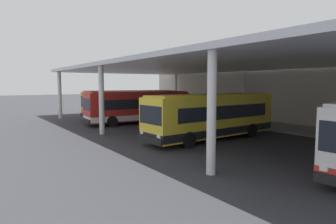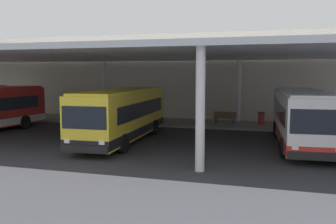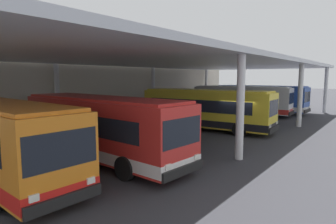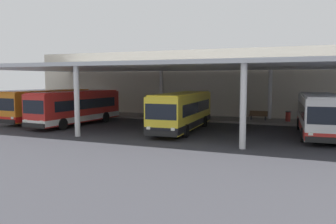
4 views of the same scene
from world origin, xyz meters
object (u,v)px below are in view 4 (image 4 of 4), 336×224
at_px(bus_second_bay, 77,107).
at_px(bus_middle_bay, 182,111).
at_px(bus_nearest_bay, 49,105).
at_px(bus_far_bay, 318,114).
at_px(bench_waiting, 258,115).
at_px(trash_bin, 288,116).

bearing_deg(bus_second_bay, bus_middle_bay, 0.15).
bearing_deg(bus_nearest_bay, bus_second_bay, -15.58).
height_order(bus_far_bay, bench_waiting, bus_far_bay).
bearing_deg(bus_middle_bay, bus_nearest_bay, 175.45).
xyz_separation_m(bus_second_bay, bench_waiting, (15.66, 8.77, -0.99)).
distance_m(bus_nearest_bay, bus_middle_bay, 15.04).
height_order(bus_nearest_bay, bench_waiting, bus_nearest_bay).
relative_size(bus_second_bay, bus_far_bay, 1.00).
xyz_separation_m(bus_middle_bay, bus_far_bay, (10.40, 1.48, 0.00)).
xyz_separation_m(bus_far_bay, trash_bin, (-2.52, 7.19, -0.98)).
bearing_deg(bus_nearest_bay, bus_far_bay, 0.65).
height_order(bus_nearest_bay, bus_far_bay, same).
bearing_deg(bus_far_bay, bench_waiting, 126.42).
relative_size(bus_nearest_bay, bus_second_bay, 1.00).
bearing_deg(bus_nearest_bay, bench_waiting, 20.65).
xyz_separation_m(bus_nearest_bay, bus_far_bay, (25.39, 0.29, 0.00)).
relative_size(bus_nearest_bay, bus_middle_bay, 1.00).
height_order(bus_second_bay, bench_waiting, bus_second_bay).
bearing_deg(bus_far_bay, bus_second_bay, -175.89).
height_order(bus_second_bay, bus_far_bay, same).
distance_m(bus_middle_bay, bench_waiting, 10.14).
distance_m(bus_nearest_bay, bus_far_bay, 25.40).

